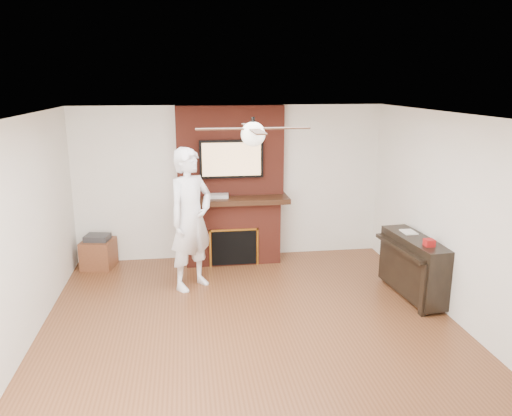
{
  "coord_description": "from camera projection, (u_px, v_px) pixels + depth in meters",
  "views": [
    {
      "loc": [
        -0.72,
        -5.23,
        2.86
      ],
      "look_at": [
        0.16,
        0.9,
        1.28
      ],
      "focal_mm": 35.0,
      "sensor_mm": 36.0,
      "label": 1
    }
  ],
  "objects": [
    {
      "name": "room_shell",
      "position": [
        253.0,
        231.0,
        5.52
      ],
      "size": [
        5.36,
        5.86,
        2.86
      ],
      "color": "brown",
      "rests_on": "ground"
    },
    {
      "name": "side_table",
      "position": [
        99.0,
        252.0,
        7.85
      ],
      "size": [
        0.55,
        0.55,
        0.54
      ],
      "rotation": [
        0.0,
        0.0,
        -0.2
      ],
      "color": "brown",
      "rests_on": "ground"
    },
    {
      "name": "candle_blue",
      "position": [
        243.0,
        260.0,
        8.09
      ],
      "size": [
        0.06,
        0.06,
        0.09
      ],
      "primitive_type": "cylinder",
      "color": "navy",
      "rests_on": "ground"
    },
    {
      "name": "candle_cream",
      "position": [
        241.0,
        261.0,
        8.04
      ],
      "size": [
        0.07,
        0.07,
        0.09
      ],
      "primitive_type": "cylinder",
      "color": "beige",
      "rests_on": "ground"
    },
    {
      "name": "candle_orange",
      "position": [
        227.0,
        260.0,
        8.02
      ],
      "size": [
        0.07,
        0.07,
        0.14
      ],
      "primitive_type": "cylinder",
      "color": "#C05C16",
      "rests_on": "ground"
    },
    {
      "name": "fireplace",
      "position": [
        232.0,
        201.0,
        8.02
      ],
      "size": [
        1.78,
        0.64,
        2.5
      ],
      "color": "maroon",
      "rests_on": "ground"
    },
    {
      "name": "cable_box",
      "position": [
        217.0,
        196.0,
        7.87
      ],
      "size": [
        0.38,
        0.24,
        0.05
      ],
      "primitive_type": "cube",
      "rotation": [
        0.0,
        0.0,
        -0.08
      ],
      "color": "silver",
      "rests_on": "fireplace"
    },
    {
      "name": "ceiling_fan",
      "position": [
        253.0,
        133.0,
        5.25
      ],
      "size": [
        1.21,
        1.21,
        0.31
      ],
      "color": "black",
      "rests_on": "room_shell"
    },
    {
      "name": "person",
      "position": [
        191.0,
        219.0,
        6.92
      ],
      "size": [
        0.88,
        0.85,
        2.0
      ],
      "primitive_type": "imported",
      "rotation": [
        0.0,
        0.0,
        0.71
      ],
      "color": "white",
      "rests_on": "ground"
    },
    {
      "name": "tv",
      "position": [
        231.0,
        159.0,
        7.81
      ],
      "size": [
        1.0,
        0.08,
        0.6
      ],
      "color": "black",
      "rests_on": "fireplace"
    },
    {
      "name": "piano",
      "position": [
        414.0,
        265.0,
        6.74
      ],
      "size": [
        0.58,
        1.31,
        0.93
      ],
      "rotation": [
        0.0,
        0.0,
        0.09
      ],
      "color": "black",
      "rests_on": "ground"
    }
  ]
}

